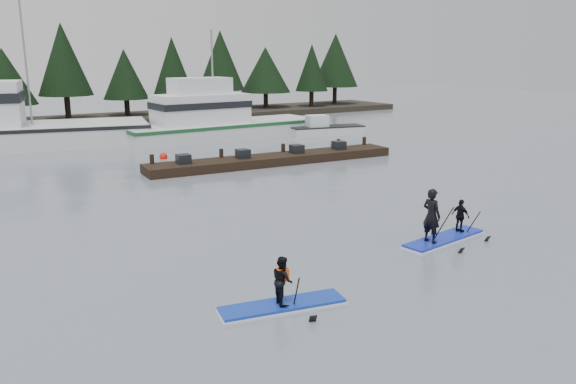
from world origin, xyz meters
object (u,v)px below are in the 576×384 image
floating_dock (274,159)px  paddleboard_solo (282,291)px  fishing_boat_medium (218,130)px  paddleboard_duo (442,223)px

floating_dock → paddleboard_solo: paddleboard_solo is taller
floating_dock → paddleboard_solo: size_ratio=4.62×
fishing_boat_medium → floating_dock: fishing_boat_medium is taller
paddleboard_solo → paddleboard_duo: 7.44m
fishing_boat_medium → floating_dock: 11.43m
fishing_boat_medium → paddleboard_duo: 26.80m
fishing_boat_medium → floating_dock: bearing=-100.7°
paddleboard_duo → paddleboard_solo: bearing=-175.6°
floating_dock → paddleboard_solo: (-9.79, -16.65, 0.18)m
fishing_boat_medium → paddleboard_duo: bearing=-101.0°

